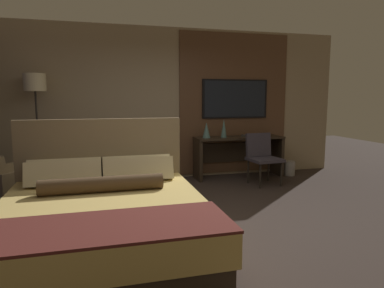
# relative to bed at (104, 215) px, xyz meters

# --- Properties ---
(ground_plane) EXTENTS (16.00, 16.00, 0.00)m
(ground_plane) POSITION_rel_bed_xyz_m (1.08, 0.23, -0.32)
(ground_plane) COLOR #332823
(wall_back_tv_panel) EXTENTS (7.20, 0.09, 2.80)m
(wall_back_tv_panel) POSITION_rel_bed_xyz_m (1.27, 2.82, 1.08)
(wall_back_tv_panel) COLOR tan
(wall_back_tv_panel) RESTS_ON ground_plane
(bed) EXTENTS (2.06, 2.28, 1.26)m
(bed) POSITION_rel_bed_xyz_m (0.00, 0.00, 0.00)
(bed) COLOR #33281E
(bed) RESTS_ON ground_plane
(desk) EXTENTS (1.70, 0.50, 0.78)m
(desk) POSITION_rel_bed_xyz_m (2.55, 2.55, 0.20)
(desk) COLOR #2D2319
(desk) RESTS_ON ground_plane
(tv) EXTENTS (1.33, 0.04, 0.75)m
(tv) POSITION_rel_bed_xyz_m (2.55, 2.75, 1.18)
(tv) COLOR black
(desk_chair) EXTENTS (0.57, 0.57, 0.89)m
(desk_chair) POSITION_rel_bed_xyz_m (2.75, 1.93, 0.21)
(desk_chair) COLOR #38333D
(desk_chair) RESTS_ON ground_plane
(armchair_by_window) EXTENTS (1.04, 1.04, 0.75)m
(armchair_by_window) POSITION_rel_bed_xyz_m (-1.30, 1.81, -0.07)
(armchair_by_window) COLOR #998460
(armchair_by_window) RESTS_ON ground_plane
(floor_lamp) EXTENTS (0.34, 0.34, 1.91)m
(floor_lamp) POSITION_rel_bed_xyz_m (-0.99, 2.48, 1.29)
(floor_lamp) COLOR #282623
(floor_lamp) RESTS_ON ground_plane
(vase_tall) EXTENTS (0.11, 0.11, 0.35)m
(vase_tall) POSITION_rel_bed_xyz_m (2.24, 2.50, 0.64)
(vase_tall) COLOR #4C706B
(vase_tall) RESTS_ON desk
(vase_short) EXTENTS (0.15, 0.15, 0.29)m
(vase_short) POSITION_rel_bed_xyz_m (1.90, 2.51, 0.60)
(vase_short) COLOR #4C706B
(vase_short) RESTS_ON desk
(book) EXTENTS (0.26, 0.21, 0.03)m
(book) POSITION_rel_bed_xyz_m (2.72, 2.54, 0.48)
(book) COLOR #332D28
(book) RESTS_ON desk
(waste_bin) EXTENTS (0.22, 0.22, 0.28)m
(waste_bin) POSITION_rel_bed_xyz_m (3.58, 2.38, -0.18)
(waste_bin) COLOR gray
(waste_bin) RESTS_ON ground_plane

